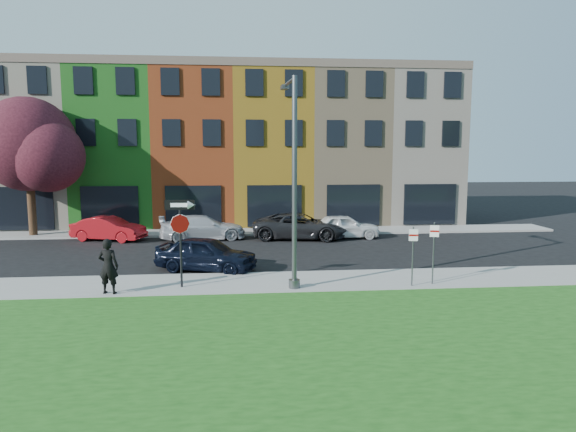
{
  "coord_description": "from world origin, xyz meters",
  "views": [
    {
      "loc": [
        -2.15,
        -15.61,
        5.01
      ],
      "look_at": [
        -0.3,
        4.0,
        2.44
      ],
      "focal_mm": 32.0,
      "sensor_mm": 36.0,
      "label": 1
    }
  ],
  "objects": [
    {
      "name": "ground",
      "position": [
        0.0,
        0.0,
        0.0
      ],
      "size": [
        120.0,
        120.0,
        0.0
      ],
      "primitive_type": "plane",
      "color": "black",
      "rests_on": "ground"
    },
    {
      "name": "sidewalk_near",
      "position": [
        2.0,
        3.0,
        0.06
      ],
      "size": [
        40.0,
        3.0,
        0.12
      ],
      "primitive_type": "cube",
      "color": "gray",
      "rests_on": "ground"
    },
    {
      "name": "sidewalk_far",
      "position": [
        -3.0,
        15.0,
        0.06
      ],
      "size": [
        40.0,
        2.4,
        0.12
      ],
      "primitive_type": "cube",
      "color": "gray",
      "rests_on": "ground"
    },
    {
      "name": "rowhouse_block",
      "position": [
        -2.5,
        21.18,
        4.99
      ],
      "size": [
        30.0,
        10.12,
        10.0
      ],
      "color": "#BFB79E",
      "rests_on": "ground"
    },
    {
      "name": "stop_sign",
      "position": [
        -4.26,
        2.5,
        2.34
      ],
      "size": [
        1.05,
        0.12,
        3.12
      ],
      "rotation": [
        0.0,
        0.0,
        -0.08
      ],
      "color": "black",
      "rests_on": "sidewalk_near"
    },
    {
      "name": "man",
      "position": [
        -6.62,
        1.9,
        1.07
      ],
      "size": [
        0.87,
        0.72,
        1.9
      ],
      "primitive_type": "imported",
      "rotation": [
        0.0,
        0.0,
        2.95
      ],
      "color": "black",
      "rests_on": "sidewalk_near"
    },
    {
      "name": "sedan_near",
      "position": [
        -3.56,
        5.44,
        0.71
      ],
      "size": [
        4.47,
        5.32,
        1.43
      ],
      "primitive_type": "imported",
      "rotation": [
        0.0,
        0.0,
        1.21
      ],
      "color": "black",
      "rests_on": "ground"
    },
    {
      "name": "parked_car_red",
      "position": [
        -9.38,
        13.12,
        0.66
      ],
      "size": [
        3.67,
        4.81,
        1.33
      ],
      "primitive_type": "imported",
      "rotation": [
        0.0,
        0.0,
        1.27
      ],
      "color": "maroon",
      "rests_on": "ground"
    },
    {
      "name": "parked_car_silver",
      "position": [
        -4.23,
        12.89,
        0.68
      ],
      "size": [
        3.46,
        5.34,
        1.37
      ],
      "primitive_type": "imported",
      "rotation": [
        0.0,
        0.0,
        1.74
      ],
      "color": "#BBBAC0",
      "rests_on": "ground"
    },
    {
      "name": "parked_car_dark",
      "position": [
        1.19,
        12.69,
        0.73
      ],
      "size": [
        4.0,
        5.97,
        1.46
      ],
      "primitive_type": "imported",
      "rotation": [
        0.0,
        0.0,
        1.42
      ],
      "color": "black",
      "rests_on": "ground"
    },
    {
      "name": "parked_car_white",
      "position": [
        3.72,
        12.67,
        0.68
      ],
      "size": [
        1.72,
        4.02,
        1.35
      ],
      "primitive_type": "imported",
      "rotation": [
        0.0,
        0.0,
        1.59
      ],
      "color": "silver",
      "rests_on": "ground"
    },
    {
      "name": "street_lamp",
      "position": [
        -0.28,
        2.24,
        3.83
      ],
      "size": [
        0.5,
        2.58,
        7.36
      ],
      "rotation": [
        0.0,
        0.0,
        0.07
      ],
      "color": "#494C4E",
      "rests_on": "sidewalk_near"
    },
    {
      "name": "parking_sign_a",
      "position": [
        3.99,
        1.89,
        1.47
      ],
      "size": [
        0.32,
        0.1,
        2.16
      ],
      "rotation": [
        0.0,
        0.0,
        -0.11
      ],
      "color": "#494C4E",
      "rests_on": "sidewalk_near"
    },
    {
      "name": "parking_sign_b",
      "position": [
        4.82,
        2.07,
        1.53
      ],
      "size": [
        0.31,
        0.12,
        2.28
      ],
      "rotation": [
        0.0,
        0.0,
        -0.27
      ],
      "color": "#494C4E",
      "rests_on": "sidewalk_near"
    },
    {
      "name": "tree_purple",
      "position": [
        -13.91,
        14.8,
        5.15
      ],
      "size": [
        6.34,
        5.55,
        7.81
      ],
      "color": "black",
      "rests_on": "sidewalk_far"
    }
  ]
}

